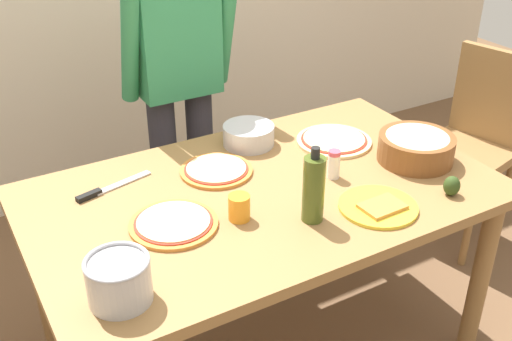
{
  "coord_description": "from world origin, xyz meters",
  "views": [
    {
      "loc": [
        -0.93,
        -1.57,
        1.86
      ],
      "look_at": [
        0.0,
        0.05,
        0.81
      ],
      "focal_mm": 43.42,
      "sensor_mm": 36.0,
      "label": 1
    }
  ],
  "objects_px": {
    "pizza_second_cooked": "(216,170)",
    "cup_orange": "(239,207)",
    "avocado": "(452,186)",
    "person_cook": "(178,72)",
    "steel_pot": "(119,280)",
    "olive_oil_bottle": "(314,189)",
    "chair_wooden_right": "(474,137)",
    "pizza_raw_on_board": "(334,140)",
    "chef_knife": "(105,189)",
    "salt_shaker": "(334,164)",
    "plate_with_slice": "(379,207)",
    "popcorn_bowl": "(416,146)",
    "pizza_cooked_on_tray": "(174,223)",
    "dining_table": "(263,211)",
    "mixing_bowl_steel": "(249,135)"
  },
  "relations": [
    {
      "from": "chair_wooden_right",
      "to": "salt_shaker",
      "type": "distance_m",
      "value": 1.13
    },
    {
      "from": "person_cook",
      "to": "avocado",
      "type": "bearing_deg",
      "value": -65.24
    },
    {
      "from": "pizza_cooked_on_tray",
      "to": "plate_with_slice",
      "type": "xyz_separation_m",
      "value": [
        0.62,
        -0.24,
        -0.0
      ]
    },
    {
      "from": "pizza_second_cooked",
      "to": "chef_knife",
      "type": "xyz_separation_m",
      "value": [
        -0.39,
        0.07,
        -0.0
      ]
    },
    {
      "from": "chair_wooden_right",
      "to": "olive_oil_bottle",
      "type": "relative_size",
      "value": 3.71
    },
    {
      "from": "chef_knife",
      "to": "avocado",
      "type": "height_order",
      "value": "avocado"
    },
    {
      "from": "steel_pot",
      "to": "chair_wooden_right",
      "type": "bearing_deg",
      "value": 15.21
    },
    {
      "from": "plate_with_slice",
      "to": "cup_orange",
      "type": "height_order",
      "value": "cup_orange"
    },
    {
      "from": "person_cook",
      "to": "chair_wooden_right",
      "type": "relative_size",
      "value": 1.71
    },
    {
      "from": "chair_wooden_right",
      "to": "cup_orange",
      "type": "xyz_separation_m",
      "value": [
        -1.48,
        -0.35,
        0.26
      ]
    },
    {
      "from": "steel_pot",
      "to": "salt_shaker",
      "type": "distance_m",
      "value": 0.91
    },
    {
      "from": "chef_knife",
      "to": "avocado",
      "type": "bearing_deg",
      "value": -31.11
    },
    {
      "from": "plate_with_slice",
      "to": "pizza_second_cooked",
      "type": "bearing_deg",
      "value": 126.03
    },
    {
      "from": "dining_table",
      "to": "olive_oil_bottle",
      "type": "relative_size",
      "value": 6.25
    },
    {
      "from": "avocado",
      "to": "pizza_second_cooked",
      "type": "bearing_deg",
      "value": 139.12
    },
    {
      "from": "person_cook",
      "to": "olive_oil_bottle",
      "type": "distance_m",
      "value": 0.99
    },
    {
      "from": "pizza_raw_on_board",
      "to": "pizza_cooked_on_tray",
      "type": "bearing_deg",
      "value": -164.19
    },
    {
      "from": "chair_wooden_right",
      "to": "plate_with_slice",
      "type": "bearing_deg",
      "value": -153.71
    },
    {
      "from": "mixing_bowl_steel",
      "to": "salt_shaker",
      "type": "bearing_deg",
      "value": -70.65
    },
    {
      "from": "olive_oil_bottle",
      "to": "avocado",
      "type": "relative_size",
      "value": 3.66
    },
    {
      "from": "pizza_raw_on_board",
      "to": "cup_orange",
      "type": "bearing_deg",
      "value": -153.67
    },
    {
      "from": "person_cook",
      "to": "chef_knife",
      "type": "xyz_separation_m",
      "value": [
        -0.5,
        -0.5,
        -0.17
      ]
    },
    {
      "from": "dining_table",
      "to": "pizza_cooked_on_tray",
      "type": "height_order",
      "value": "pizza_cooked_on_tray"
    },
    {
      "from": "steel_pot",
      "to": "chef_knife",
      "type": "bearing_deg",
      "value": 76.12
    },
    {
      "from": "dining_table",
      "to": "olive_oil_bottle",
      "type": "distance_m",
      "value": 0.31
    },
    {
      "from": "pizza_raw_on_board",
      "to": "chef_knife",
      "type": "bearing_deg",
      "value": 174.3
    },
    {
      "from": "avocado",
      "to": "dining_table",
      "type": "bearing_deg",
      "value": 146.85
    },
    {
      "from": "pizza_second_cooked",
      "to": "chair_wooden_right",
      "type": "bearing_deg",
      "value": 1.6
    },
    {
      "from": "pizza_raw_on_board",
      "to": "olive_oil_bottle",
      "type": "distance_m",
      "value": 0.57
    },
    {
      "from": "pizza_raw_on_board",
      "to": "salt_shaker",
      "type": "bearing_deg",
      "value": -126.89
    },
    {
      "from": "steel_pot",
      "to": "avocado",
      "type": "height_order",
      "value": "steel_pot"
    },
    {
      "from": "cup_orange",
      "to": "chef_knife",
      "type": "bearing_deg",
      "value": 129.91
    },
    {
      "from": "avocado",
      "to": "person_cook",
      "type": "bearing_deg",
      "value": 114.76
    },
    {
      "from": "pizza_raw_on_board",
      "to": "pizza_cooked_on_tray",
      "type": "height_order",
      "value": "same"
    },
    {
      "from": "pizza_raw_on_board",
      "to": "chef_knife",
      "type": "xyz_separation_m",
      "value": [
        -0.9,
        0.09,
        -0.0
      ]
    },
    {
      "from": "pizza_second_cooked",
      "to": "salt_shaker",
      "type": "height_order",
      "value": "salt_shaker"
    },
    {
      "from": "pizza_raw_on_board",
      "to": "olive_oil_bottle",
      "type": "relative_size",
      "value": 1.15
    },
    {
      "from": "pizza_cooked_on_tray",
      "to": "avocado",
      "type": "height_order",
      "value": "avocado"
    },
    {
      "from": "chef_knife",
      "to": "steel_pot",
      "type": "bearing_deg",
      "value": -103.88
    },
    {
      "from": "chef_knife",
      "to": "salt_shaker",
      "type": "bearing_deg",
      "value": -23.1
    },
    {
      "from": "steel_pot",
      "to": "cup_orange",
      "type": "relative_size",
      "value": 2.04
    },
    {
      "from": "steel_pot",
      "to": "person_cook",
      "type": "bearing_deg",
      "value": 58.91
    },
    {
      "from": "dining_table",
      "to": "mixing_bowl_steel",
      "type": "xyz_separation_m",
      "value": [
        0.13,
        0.32,
        0.13
      ]
    },
    {
      "from": "person_cook",
      "to": "olive_oil_bottle",
      "type": "relative_size",
      "value": 6.33
    },
    {
      "from": "mixing_bowl_steel",
      "to": "chef_knife",
      "type": "xyz_separation_m",
      "value": [
        -0.6,
        -0.06,
        -0.03
      ]
    },
    {
      "from": "dining_table",
      "to": "salt_shaker",
      "type": "height_order",
      "value": "salt_shaker"
    },
    {
      "from": "popcorn_bowl",
      "to": "chef_knife",
      "type": "xyz_separation_m",
      "value": [
        -1.07,
        0.36,
        -0.05
      ]
    },
    {
      "from": "salt_shaker",
      "to": "steel_pot",
      "type": "bearing_deg",
      "value": -164.21
    },
    {
      "from": "pizza_second_cooked",
      "to": "cup_orange",
      "type": "xyz_separation_m",
      "value": [
        -0.07,
        -0.31,
        0.03
      ]
    },
    {
      "from": "pizza_raw_on_board",
      "to": "person_cook",
      "type": "bearing_deg",
      "value": 124.43
    }
  ]
}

